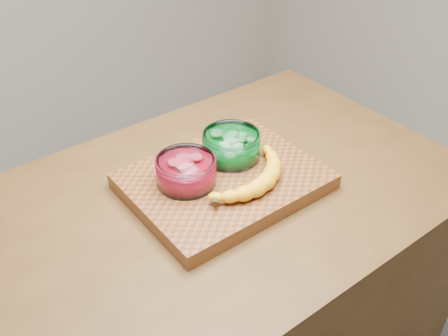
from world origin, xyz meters
TOP-DOWN VIEW (x-y plane):
  - counter at (0.00, 0.00)m, footprint 1.20×0.80m
  - cutting_board at (0.00, 0.00)m, footprint 0.45×0.35m
  - bowl_red at (-0.09, 0.03)m, footprint 0.14×0.14m
  - bowl_green at (0.06, 0.05)m, footprint 0.14×0.14m
  - banana at (0.03, -0.06)m, footprint 0.28×0.17m

SIDE VIEW (x-z plane):
  - counter at x=0.00m, z-range 0.00..0.90m
  - cutting_board at x=0.00m, z-range 0.90..0.94m
  - banana at x=0.03m, z-range 0.94..0.98m
  - bowl_red at x=-0.09m, z-range 0.94..1.01m
  - bowl_green at x=0.06m, z-range 0.94..1.01m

